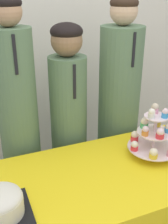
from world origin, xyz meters
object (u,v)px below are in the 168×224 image
cupcake_stand (154,135)px  student_0 (20,131)px  student_1 (69,129)px  student_2 (118,115)px

cupcake_stand → student_0: student_0 is taller
cupcake_stand → student_1: size_ratio=0.22×
cupcake_stand → student_0: bearing=145.9°
student_0 → student_2: bearing=0.0°
cupcake_stand → student_0: 0.85m
student_0 → student_1: (0.34, -0.00, -0.06)m
student_0 → student_1: 0.35m
student_1 → student_2: 0.39m
student_0 → student_2: 0.73m
student_1 → student_2: student_2 is taller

